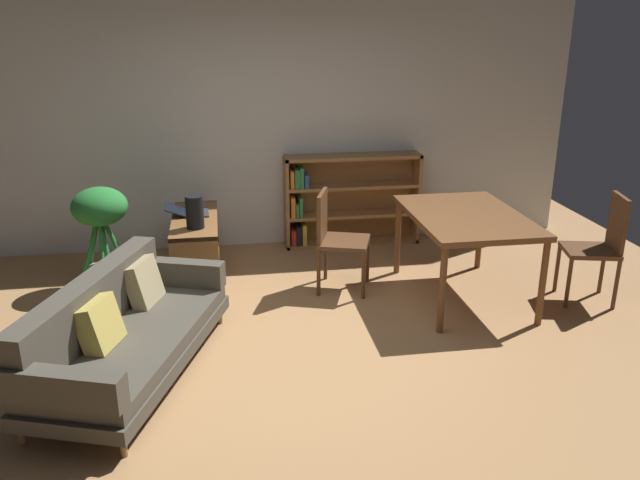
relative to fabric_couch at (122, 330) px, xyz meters
The scene contains 11 objects.
ground_plane 1.27m from the fabric_couch, ahead, with size 8.16×8.16×0.00m, color #A87A4C.
back_wall_panel 3.11m from the fabric_couch, 65.29° to the left, with size 6.80×0.10×2.70m, color silver.
fabric_couch is the anchor object (origin of this frame).
media_console 1.72m from the fabric_couch, 73.81° to the left, with size 0.42×1.16×0.63m.
open_laptop 1.87m from the fabric_couch, 76.57° to the left, with size 0.43×0.33×0.10m.
desk_speaker 1.50m from the fabric_couch, 69.67° to the left, with size 0.16×0.16×0.30m.
potted_floor_plant 1.74m from the fabric_couch, 102.47° to the left, with size 0.51×0.52×0.95m.
dining_table 3.02m from the fabric_couch, 17.12° to the left, with size 0.95×1.40×0.79m.
dining_chair_near 2.17m from the fabric_couch, 35.39° to the left, with size 0.56×0.55×0.93m.
dining_chair_far 4.05m from the fabric_couch, ahead, with size 0.52×0.48×0.98m.
bookshelf 3.27m from the fabric_couch, 50.10° to the left, with size 1.50×0.29×1.01m.
Camera 1 is at (-0.49, -4.18, 2.42)m, focal length 35.91 mm.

